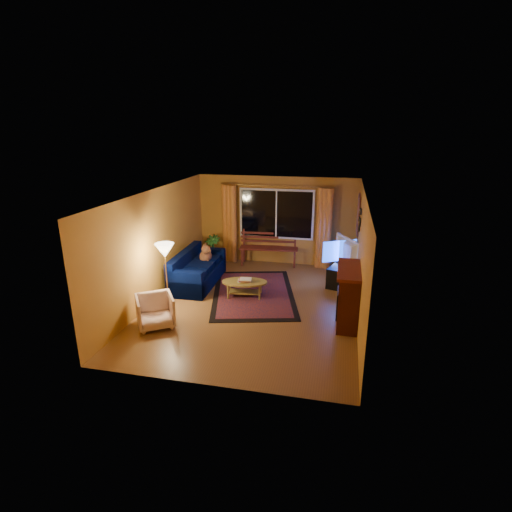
% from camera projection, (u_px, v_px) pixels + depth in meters
% --- Properties ---
extents(floor, '(4.50, 6.00, 0.02)m').
position_uv_depth(floor, '(253.00, 305.00, 8.94)').
color(floor, brown).
rests_on(floor, ground).
extents(ceiling, '(4.50, 6.00, 0.02)m').
position_uv_depth(ceiling, '(253.00, 193.00, 8.16)').
color(ceiling, white).
rests_on(ceiling, ground).
extents(wall_back, '(4.50, 0.02, 2.50)m').
position_uv_depth(wall_back, '(277.00, 221.00, 11.34)').
color(wall_back, '#C18330').
rests_on(wall_back, ground).
extents(wall_left, '(0.02, 6.00, 2.50)m').
position_uv_depth(wall_left, '(156.00, 245.00, 9.01)').
color(wall_left, '#C18330').
rests_on(wall_left, ground).
extents(wall_right, '(0.02, 6.00, 2.50)m').
position_uv_depth(wall_right, '(362.00, 259.00, 8.08)').
color(wall_right, '#C18330').
rests_on(wall_right, ground).
extents(window, '(2.00, 0.02, 1.30)m').
position_uv_depth(window, '(276.00, 214.00, 11.22)').
color(window, black).
rests_on(window, wall_back).
extents(curtain_rod, '(3.20, 0.03, 0.03)m').
position_uv_depth(curtain_rod, '(276.00, 186.00, 10.93)').
color(curtain_rod, '#BF8C3F').
rests_on(curtain_rod, wall_back).
extents(curtain_left, '(0.36, 0.36, 2.24)m').
position_uv_depth(curtain_left, '(230.00, 224.00, 11.54)').
color(curtain_left, orange).
rests_on(curtain_left, ground).
extents(curtain_right, '(0.36, 0.36, 2.24)m').
position_uv_depth(curtain_right, '(324.00, 229.00, 10.99)').
color(curtain_right, orange).
rests_on(curtain_right, ground).
extents(bench, '(1.69, 0.65, 0.50)m').
position_uv_depth(bench, '(269.00, 256.00, 11.45)').
color(bench, '#541C15').
rests_on(bench, ground).
extents(potted_plant, '(0.53, 0.53, 0.83)m').
position_uv_depth(potted_plant, '(213.00, 250.00, 11.51)').
color(potted_plant, '#235B1E').
rests_on(potted_plant, ground).
extents(sofa, '(0.92, 2.06, 0.83)m').
position_uv_depth(sofa, '(198.00, 268.00, 10.01)').
color(sofa, black).
rests_on(sofa, ground).
extents(dog, '(0.45, 0.55, 0.52)m').
position_uv_depth(dog, '(206.00, 253.00, 10.35)').
color(dog, '#935634').
rests_on(dog, sofa).
extents(armchair, '(0.93, 0.92, 0.71)m').
position_uv_depth(armchair, '(155.00, 310.00, 7.87)').
color(armchair, beige).
rests_on(armchair, ground).
extents(floor_lamp, '(0.29, 0.29, 1.50)m').
position_uv_depth(floor_lamp, '(167.00, 277.00, 8.47)').
color(floor_lamp, '#BF8C3F').
rests_on(floor_lamp, ground).
extents(rug, '(2.56, 3.35, 0.02)m').
position_uv_depth(rug, '(253.00, 293.00, 9.52)').
color(rug, maroon).
rests_on(rug, ground).
extents(coffee_table, '(1.19, 1.19, 0.38)m').
position_uv_depth(coffee_table, '(245.00, 289.00, 9.30)').
color(coffee_table, olive).
rests_on(coffee_table, ground).
extents(tv_console, '(0.77, 1.29, 0.51)m').
position_uv_depth(tv_console, '(342.00, 273.00, 10.12)').
color(tv_console, black).
rests_on(tv_console, ground).
extents(television, '(0.70, 1.08, 0.66)m').
position_uv_depth(television, '(344.00, 251.00, 9.94)').
color(television, black).
rests_on(television, tv_console).
extents(fireplace, '(0.40, 1.20, 1.10)m').
position_uv_depth(fireplace, '(348.00, 297.00, 7.97)').
color(fireplace, maroon).
rests_on(fireplace, ground).
extents(mirror_cluster, '(0.06, 0.60, 0.56)m').
position_uv_depth(mirror_cluster, '(360.00, 218.00, 9.13)').
color(mirror_cluster, black).
rests_on(mirror_cluster, wall_right).
extents(painting, '(0.04, 0.76, 0.96)m').
position_uv_depth(painting, '(358.00, 214.00, 10.24)').
color(painting, '#D3601F').
rests_on(painting, wall_right).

